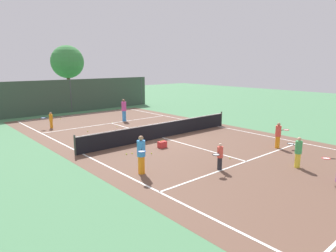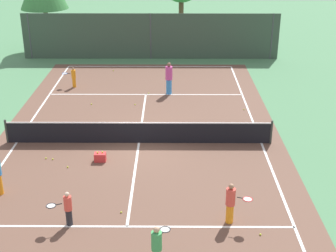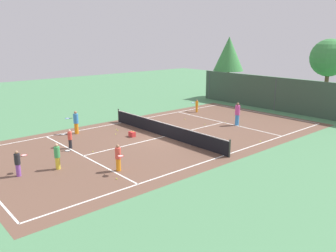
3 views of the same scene
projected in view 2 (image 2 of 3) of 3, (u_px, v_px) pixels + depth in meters
ground_plane at (139, 143)px, 21.75m from camera, size 80.00×80.00×0.00m
court_surface at (139, 143)px, 21.75m from camera, size 13.00×25.00×0.01m
tennis_net at (139, 132)px, 21.55m from camera, size 11.90×0.10×1.10m
perimeter_fence at (151, 36)px, 33.95m from camera, size 18.00×0.12×3.20m
player_0 at (169, 78)px, 27.38m from camera, size 0.39×0.39×1.84m
player_3 at (67, 208)px, 15.73m from camera, size 0.84×0.54×1.24m
player_4 at (157, 247)px, 13.73m from camera, size 0.61×0.87×1.44m
player_5 at (73, 77)px, 28.58m from camera, size 0.83×0.36×1.20m
player_6 at (231, 203)px, 15.82m from camera, size 0.89×0.55×1.46m
ball_crate at (100, 157)px, 20.06m from camera, size 0.48×0.32×0.43m
tennis_ball_0 at (91, 104)px, 26.14m from camera, size 0.07×0.07×0.07m
tennis_ball_1 at (68, 167)px, 19.59m from camera, size 0.07×0.07×0.07m
tennis_ball_2 at (149, 93)px, 27.75m from camera, size 0.07×0.07×0.07m
tennis_ball_3 at (46, 158)px, 20.30m from camera, size 0.07×0.07×0.07m
tennis_ball_4 at (260, 234)px, 15.44m from camera, size 0.07×0.07×0.07m
tennis_ball_5 at (244, 109)px, 25.42m from camera, size 0.07×0.07×0.07m
tennis_ball_6 at (113, 71)px, 31.78m from camera, size 0.07×0.07×0.07m
tennis_ball_7 at (135, 104)px, 26.09m from camera, size 0.07×0.07×0.07m
tennis_ball_8 at (121, 212)px, 16.60m from camera, size 0.07×0.07×0.07m
tennis_ball_9 at (129, 133)px, 22.63m from camera, size 0.07×0.07×0.07m
tennis_ball_10 at (53, 159)px, 20.22m from camera, size 0.07×0.07×0.07m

